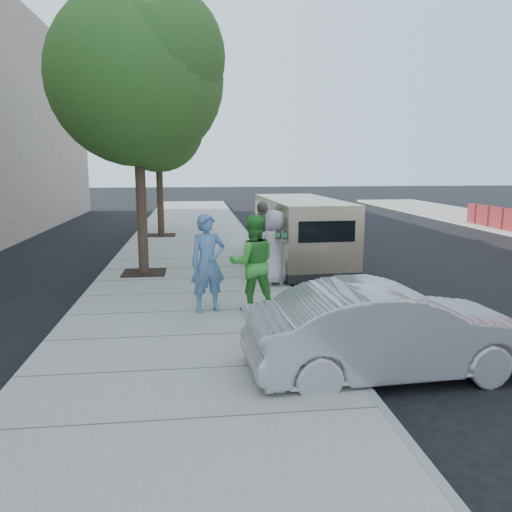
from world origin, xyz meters
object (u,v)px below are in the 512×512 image
(person_officer, at_px, (208,263))
(person_striped_polo, at_px, (263,235))
(van, at_px, (300,232))
(person_gray_shirt, at_px, (274,247))
(tree_near, at_px, (138,71))
(tree_far, at_px, (159,122))
(person_green_shirt, at_px, (253,263))
(parking_meter, at_px, (282,246))
(sedan, at_px, (390,331))

(person_officer, relative_size, person_striped_polo, 1.03)
(van, xyz_separation_m, person_gray_shirt, (-1.18, -2.50, -0.04))
(tree_near, height_order, tree_far, tree_near)
(person_officer, xyz_separation_m, person_green_shirt, (0.92, -0.09, -0.01))
(person_green_shirt, bearing_deg, parking_meter, -118.11)
(sedan, xyz_separation_m, person_green_shirt, (-1.69, 3.16, 0.44))
(parking_meter, distance_m, sedan, 5.13)
(tree_near, relative_size, parking_meter, 5.29)
(person_gray_shirt, bearing_deg, parking_meter, 98.29)
(tree_near, relative_size, tree_far, 1.16)
(sedan, bearing_deg, van, -5.68)
(parking_meter, bearing_deg, person_gray_shirt, 132.85)
(tree_far, xyz_separation_m, person_gray_shirt, (3.37, -9.39, -3.79))
(person_green_shirt, bearing_deg, van, -114.62)
(van, xyz_separation_m, person_striped_polo, (-1.21, -0.55, -0.00))
(person_green_shirt, distance_m, person_striped_polo, 4.24)
(sedan, relative_size, person_officer, 2.13)
(parking_meter, bearing_deg, person_striped_polo, 113.94)
(van, bearing_deg, parking_meter, -112.45)
(parking_meter, height_order, van, van)
(sedan, bearing_deg, person_gray_shirt, 5.83)
(sedan, bearing_deg, person_officer, 35.27)
(tree_near, bearing_deg, sedan, -59.31)
(person_officer, distance_m, person_striped_polo, 4.42)
(person_officer, relative_size, person_green_shirt, 1.01)
(person_gray_shirt, height_order, person_striped_polo, person_striped_polo)
(van, relative_size, person_officer, 2.90)
(tree_far, xyz_separation_m, person_green_shirt, (2.56, -11.61, -3.73))
(person_green_shirt, distance_m, person_gray_shirt, 2.36)
(person_striped_polo, bearing_deg, parking_meter, 36.52)
(person_striped_polo, bearing_deg, tree_near, -54.93)
(sedan, bearing_deg, person_green_shirt, 24.64)
(parking_meter, distance_m, person_green_shirt, 2.12)
(person_green_shirt, height_order, person_striped_polo, person_green_shirt)
(person_gray_shirt, relative_size, person_striped_polo, 0.97)
(tree_near, distance_m, parking_meter, 5.98)
(person_officer, relative_size, person_gray_shirt, 1.07)
(person_officer, height_order, person_striped_polo, person_officer)
(tree_near, relative_size, van, 1.29)
(parking_meter, relative_size, person_gray_shirt, 0.75)
(person_gray_shirt, bearing_deg, person_striped_polo, -103.97)
(person_officer, height_order, person_gray_shirt, person_officer)
(tree_far, relative_size, parking_meter, 4.57)
(tree_near, distance_m, person_striped_polo, 5.54)
(tree_near, xyz_separation_m, tree_far, (-0.00, 7.60, -0.66))
(tree_near, xyz_separation_m, sedan, (4.25, -7.17, -4.84))
(van, distance_m, person_officer, 5.47)
(tree_near, bearing_deg, van, 8.85)
(tree_near, height_order, person_green_shirt, tree_near)
(tree_far, relative_size, person_striped_polo, 3.32)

